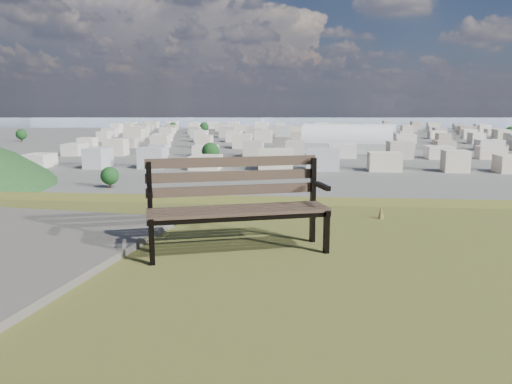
# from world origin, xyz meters

# --- Properties ---
(park_bench) EXTENTS (1.96, 1.15, 0.98)m
(park_bench) POSITION_xyz_m (0.62, 1.53, 25.55)
(park_bench) COLOR #3F3424
(park_bench) RESTS_ON hilltop_mesa
(grass_tufts) EXTENTS (12.49, 7.38, 0.28)m
(grass_tufts) POSITION_xyz_m (0.09, -0.64, 25.12)
(grass_tufts) COLOR brown
(grass_tufts) RESTS_ON hilltop_mesa
(arena) EXTENTS (51.59, 27.30, 20.78)m
(arena) POSITION_xyz_m (26.59, 281.01, 4.90)
(arena) COLOR #B3B3AF
(arena) RESTS_ON ground
(city_blocks) EXTENTS (395.00, 361.00, 7.00)m
(city_blocks) POSITION_xyz_m (0.00, 394.44, 3.50)
(city_blocks) COLOR silver
(city_blocks) RESTS_ON ground
(city_trees) EXTENTS (406.52, 387.20, 9.98)m
(city_trees) POSITION_xyz_m (-26.39, 319.00, 4.83)
(city_trees) COLOR #36221B
(city_trees) RESTS_ON ground
(bay_water) EXTENTS (2400.00, 700.00, 0.12)m
(bay_water) POSITION_xyz_m (0.00, 900.00, 0.00)
(bay_water) COLOR #8FA3B6
(bay_water) RESTS_ON ground
(far_hills) EXTENTS (2050.00, 340.00, 60.00)m
(far_hills) POSITION_xyz_m (-60.92, 1402.93, 25.47)
(far_hills) COLOR #9BA7C0
(far_hills) RESTS_ON ground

